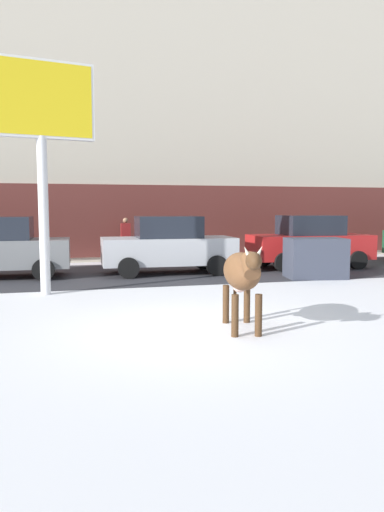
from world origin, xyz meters
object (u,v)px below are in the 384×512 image
billboard (41,114)px  dumpster (315,258)px  car_silver_sedan (168,245)px  pedestrian_far_left (126,240)px  car_red_sedan (310,242)px  cow_brown (242,273)px

billboard → dumpster: (7.76, 0.93, -3.71)m
car_silver_sedan → dumpster: size_ratio=2.50×
pedestrian_far_left → dumpster: 7.38m
billboard → car_red_sedan: billboard is taller
pedestrian_far_left → billboard: bearing=-113.3°
car_silver_sedan → car_red_sedan: size_ratio=1.00×
cow_brown → car_silver_sedan: (0.28, 7.53, -0.09)m
billboard → car_silver_sedan: (3.68, 3.02, -3.41)m
pedestrian_far_left → dumpster: pedestrian_far_left is taller
pedestrian_far_left → dumpster: bearing=-47.0°
billboard → cow_brown: bearing=-53.0°
car_red_sedan → dumpster: (-1.08, -2.39, -0.31)m
car_silver_sedan → pedestrian_far_left: car_silver_sedan is taller
cow_brown → dumpster: size_ratio=1.14×
billboard → pedestrian_far_left: size_ratio=3.21×
car_silver_sedan → car_red_sedan: 5.16m
car_red_sedan → pedestrian_far_left: size_ratio=2.46×
car_red_sedan → dumpster: car_red_sedan is taller
billboard → pedestrian_far_left: bearing=66.7°
car_red_sedan → dumpster: size_ratio=2.50×
cow_brown → billboard: bearing=127.0°
car_silver_sedan → dumpster: car_silver_sedan is taller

